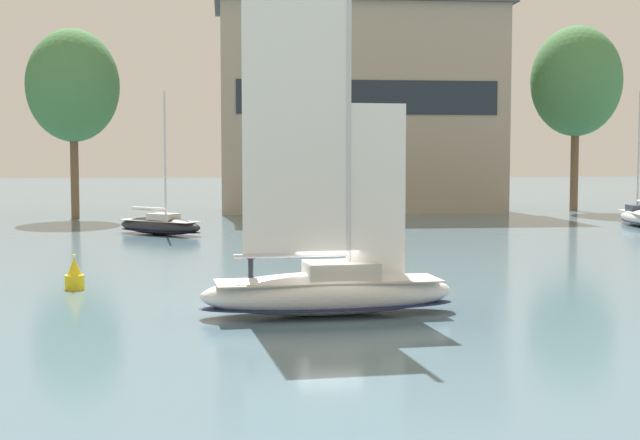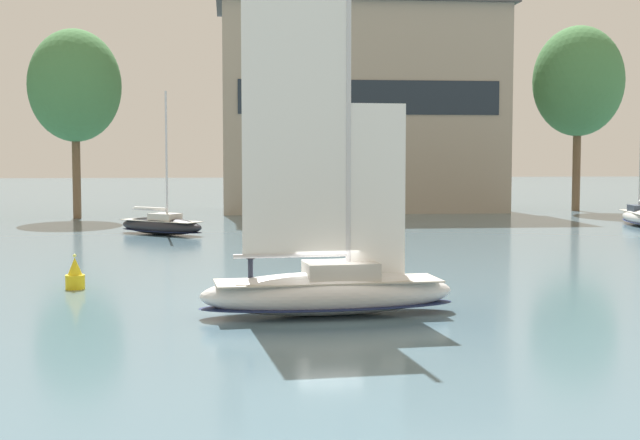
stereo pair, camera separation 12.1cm
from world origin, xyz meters
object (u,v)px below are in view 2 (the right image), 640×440
object	(u,v)px
tree_shore_center	(75,86)
sailboat_moored_near_marina	(161,225)
sailboat_main	(328,287)
channel_buoy	(75,275)
tree_shore_right	(578,82)

from	to	relation	value
tree_shore_center	sailboat_moored_near_marina	xyz separation A→B (m)	(9.40, -18.66, -11.97)
sailboat_main	channel_buoy	distance (m)	13.39
tree_shore_center	sailboat_moored_near_marina	distance (m)	24.08
tree_shore_center	sailboat_moored_near_marina	bearing A→B (deg)	-63.26
tree_shore_center	tree_shore_right	xyz separation A→B (m)	(52.49, 5.80, 1.32)
tree_shore_right	sailboat_moored_near_marina	distance (m)	51.30
sailboat_moored_near_marina	channel_buoy	bearing A→B (deg)	-94.03
tree_shore_right	sailboat_main	bearing A→B (deg)	-119.67
tree_shore_right	channel_buoy	distance (m)	70.21
sailboat_main	sailboat_moored_near_marina	distance (m)	36.58
tree_shore_center	sailboat_main	xyz separation A→B (m)	(18.34, -54.13, -11.63)
tree_shore_center	sailboat_main	size ratio (longest dim) A/B	1.32
sailboat_moored_near_marina	channel_buoy	world-z (taller)	sailboat_moored_near_marina
sailboat_main	channel_buoy	size ratio (longest dim) A/B	8.43
channel_buoy	sailboat_main	bearing A→B (deg)	-35.46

